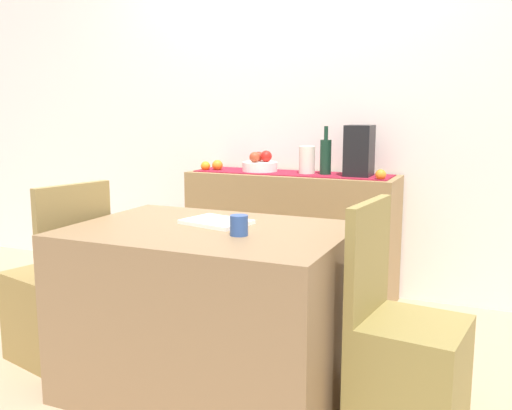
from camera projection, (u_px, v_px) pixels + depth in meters
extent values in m
cube|color=tan|center=(215.00, 344.00, 3.11)|extent=(6.40, 6.40, 0.02)
cube|color=silver|center=(292.00, 93.00, 3.95)|extent=(6.40, 0.06, 2.70)
cube|color=olive|center=(291.00, 235.00, 3.83)|extent=(1.38, 0.42, 0.83)
cube|color=maroon|center=(292.00, 173.00, 3.77)|extent=(1.30, 0.32, 0.01)
cylinder|color=white|center=(260.00, 167.00, 3.85)|extent=(0.23, 0.23, 0.06)
sphere|color=red|center=(259.00, 156.00, 3.89)|extent=(0.07, 0.07, 0.07)
sphere|color=red|center=(266.00, 156.00, 3.84)|extent=(0.08, 0.08, 0.08)
sphere|color=#A73D23|center=(255.00, 157.00, 3.81)|extent=(0.07, 0.07, 0.07)
cylinder|color=#163625|center=(326.00, 158.00, 3.66)|extent=(0.07, 0.07, 0.23)
cylinder|color=#163625|center=(326.00, 133.00, 3.63)|extent=(0.03, 0.03, 0.09)
cube|color=black|center=(359.00, 151.00, 3.56)|extent=(0.16, 0.18, 0.32)
cylinder|color=silver|center=(307.00, 160.00, 3.71)|extent=(0.10, 0.10, 0.18)
sphere|color=orange|center=(217.00, 165.00, 3.94)|extent=(0.07, 0.07, 0.07)
sphere|color=orange|center=(381.00, 175.00, 3.42)|extent=(0.06, 0.06, 0.06)
sphere|color=orange|center=(206.00, 166.00, 3.93)|extent=(0.06, 0.06, 0.06)
cube|color=olive|center=(209.00, 310.00, 2.54)|extent=(1.18, 0.83, 0.74)
cube|color=white|center=(217.00, 222.00, 2.57)|extent=(0.32, 0.27, 0.02)
cylinder|color=#2C4C8E|center=(239.00, 225.00, 2.33)|extent=(0.07, 0.07, 0.08)
cube|color=olive|center=(58.00, 314.00, 2.91)|extent=(0.49, 0.49, 0.45)
cube|color=olive|center=(74.00, 231.00, 2.73)|extent=(0.14, 0.40, 0.45)
cube|color=olive|center=(409.00, 377.00, 2.22)|extent=(0.44, 0.44, 0.45)
cube|color=olive|center=(368.00, 258.00, 2.24)|extent=(0.09, 0.40, 0.45)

